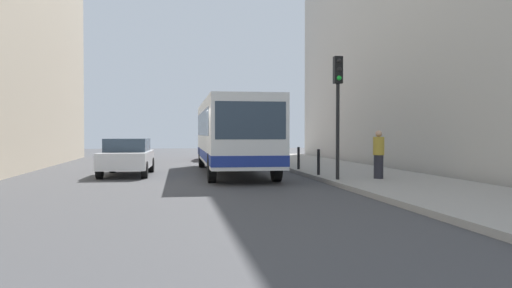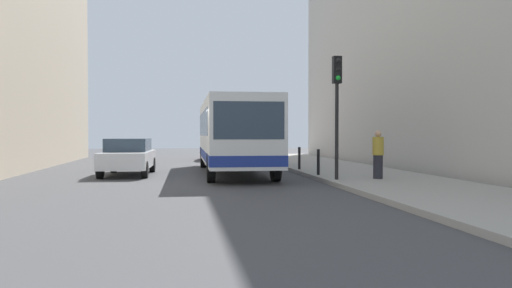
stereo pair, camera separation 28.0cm
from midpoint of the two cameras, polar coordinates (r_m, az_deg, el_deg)
name	(u,v)px [view 2 (the right image)]	position (r m, az deg, el deg)	size (l,w,h in m)	color
ground_plane	(228,182)	(17.59, -2.73, -4.31)	(80.00, 80.00, 0.00)	#424244
sidewalk	(377,178)	(18.91, 13.80, -3.73)	(4.40, 40.00, 0.15)	#9E9991
bus	(233,132)	(21.65, -2.21, 1.30)	(2.67, 11.05, 3.00)	white
car_beside_bus	(128,156)	(21.21, -13.71, -1.28)	(2.01, 4.47, 1.48)	silver
car_behind_bus	(218,148)	(32.52, -4.04, -0.39)	(2.10, 4.51, 1.48)	maroon
traffic_light	(337,94)	(17.25, 9.50, 5.56)	(0.28, 0.33, 4.10)	black
bollard_near	(318,162)	(19.03, 7.39, -2.02)	(0.11, 0.11, 0.95)	black
bollard_mid	(299,158)	(21.94, 5.22, -1.58)	(0.11, 0.11, 0.95)	black
bollard_far	(285,155)	(24.87, 3.57, -1.25)	(0.11, 0.11, 0.95)	black
pedestrian_near_signal	(378,155)	(17.82, 13.91, -1.17)	(0.38, 0.38, 1.64)	#26262D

